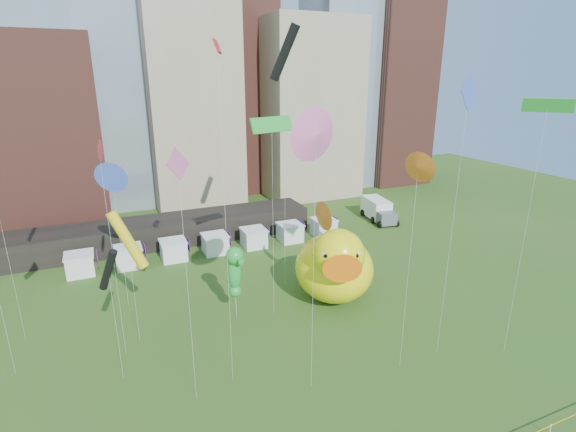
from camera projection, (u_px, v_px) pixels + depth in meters
name	position (u px, v px, depth m)	size (l,w,h in m)	color
skyline	(176.00, 71.00, 68.85)	(101.00, 23.00, 68.00)	brown
pavilion	(165.00, 231.00, 55.95)	(38.00, 6.00, 3.20)	black
vendor_tents	(215.00, 244.00, 52.81)	(33.24, 2.80, 2.40)	white
big_duck	(335.00, 265.00, 40.89)	(10.37, 11.39, 7.95)	#F9ED0C
small_duck	(326.00, 263.00, 46.74)	(3.74, 4.31, 3.04)	white
seahorse_green	(235.00, 268.00, 37.59)	(1.81, 2.15, 6.72)	silver
seahorse_purple	(321.00, 255.00, 44.36)	(1.38, 1.63, 4.61)	silver
box_truck	(378.00, 210.00, 64.90)	(3.86, 7.61, 3.09)	white
kite_0	(99.00, 152.00, 28.76)	(0.42, 1.50, 16.70)	silver
kite_1	(316.00, 135.00, 24.91)	(2.86, 1.95, 18.99)	silver
kite_2	(108.00, 270.00, 28.39)	(1.63, 1.65, 10.06)	silver
kite_3	(272.00, 125.00, 34.41)	(4.03, 1.77, 17.60)	silver
kite_5	(468.00, 100.00, 28.15)	(2.37, 0.93, 20.92)	silver
kite_6	(418.00, 168.00, 27.75)	(0.26, 1.93, 16.06)	silver
kite_8	(218.00, 52.00, 24.13)	(1.12, 2.37, 22.58)	silver
kite_9	(179.00, 173.00, 24.35)	(1.52, 1.37, 16.99)	silver
kite_10	(285.00, 53.00, 38.27)	(2.64, 2.63, 25.09)	silver
kite_11	(548.00, 107.00, 28.43)	(2.28, 2.61, 19.29)	silver
kite_12	(128.00, 240.00, 32.83)	(2.90, 1.85, 11.19)	silver
kite_13	(112.00, 177.00, 37.22)	(1.97, 2.08, 13.68)	silver
kite_14	(322.00, 216.00, 39.25)	(0.55, 2.56, 9.83)	silver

